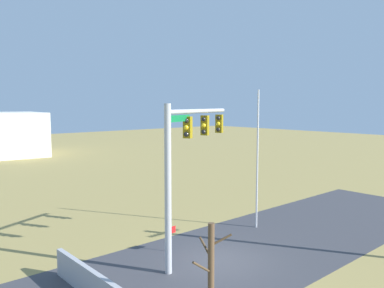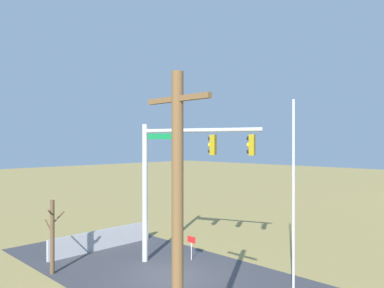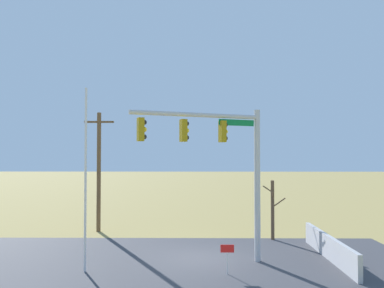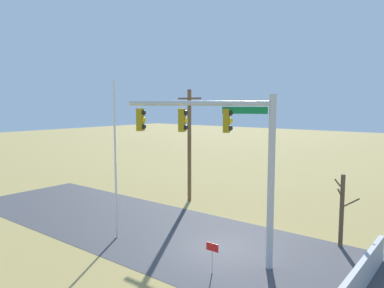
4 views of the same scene
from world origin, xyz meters
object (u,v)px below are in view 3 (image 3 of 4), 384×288
object	(u,v)px
utility_pole	(99,169)
bare_tree	(273,209)
signal_mast	(224,154)
open_sign	(227,252)
flagpole	(85,179)

from	to	relation	value
utility_pole	bare_tree	xyz separation A→B (m)	(10.67, -2.07, -2.20)
signal_mast	utility_pole	xyz separation A→B (m)	(-7.48, 6.90, -0.98)
utility_pole	bare_tree	size ratio (longest dim) A/B	2.23
signal_mast	open_sign	bearing A→B (deg)	-88.03
utility_pole	open_sign	distance (m)	11.42
signal_mast	bare_tree	bearing A→B (deg)	56.48
signal_mast	utility_pole	bearing A→B (deg)	137.30
bare_tree	open_sign	world-z (taller)	bare_tree
signal_mast	utility_pole	world-z (taller)	utility_pole
utility_pole	bare_tree	bearing A→B (deg)	-11.00
utility_pole	flagpole	bearing A→B (deg)	-78.82
flagpole	open_sign	size ratio (longest dim) A/B	6.38
signal_mast	bare_tree	distance (m)	6.60
utility_pole	bare_tree	distance (m)	11.09
signal_mast	utility_pole	size ratio (longest dim) A/B	0.92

